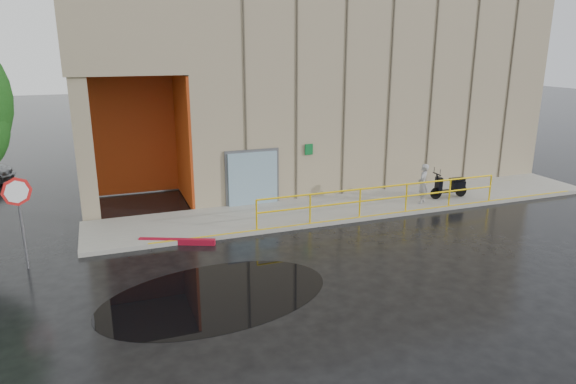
% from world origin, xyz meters
% --- Properties ---
extents(ground, '(120.00, 120.00, 0.00)m').
position_xyz_m(ground, '(0.00, 0.00, 0.00)').
color(ground, black).
rests_on(ground, ground).
extents(sidewalk, '(20.00, 3.00, 0.15)m').
position_xyz_m(sidewalk, '(4.00, 4.50, 0.07)').
color(sidewalk, gray).
rests_on(sidewalk, ground).
extents(building, '(20.00, 10.17, 8.00)m').
position_xyz_m(building, '(5.10, 10.98, 4.21)').
color(building, gray).
rests_on(building, ground).
extents(guardrail, '(9.56, 0.06, 1.03)m').
position_xyz_m(guardrail, '(4.25, 3.15, 0.68)').
color(guardrail, yellow).
rests_on(guardrail, sidewalk).
extents(person, '(0.66, 0.64, 1.53)m').
position_xyz_m(person, '(6.32, 3.77, 0.91)').
color(person, '#99989D').
rests_on(person, sidewalk).
extents(scooter, '(1.63, 0.58, 1.25)m').
position_xyz_m(scooter, '(7.74, 3.98, 0.87)').
color(scooter, black).
rests_on(scooter, sidewalk).
extents(stop_sign, '(0.74, 0.36, 2.63)m').
position_xyz_m(stop_sign, '(-7.29, 2.68, 1.91)').
color(stop_sign, slate).
rests_on(stop_sign, ground).
extents(red_curb, '(2.28, 1.11, 0.18)m').
position_xyz_m(red_curb, '(-3.12, 3.10, 0.09)').
color(red_curb, maroon).
rests_on(red_curb, ground).
extents(puddle, '(6.34, 4.44, 0.01)m').
position_xyz_m(puddle, '(-2.74, -0.70, 0.00)').
color(puddle, black).
rests_on(puddle, ground).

